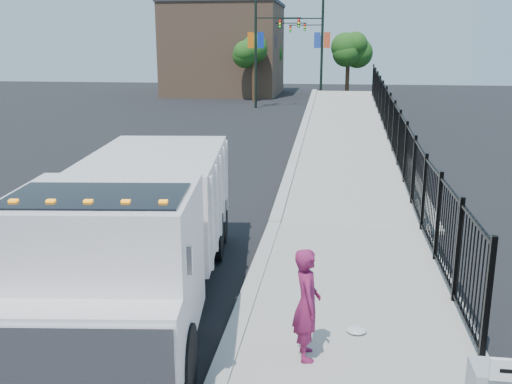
# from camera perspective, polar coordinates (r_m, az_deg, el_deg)

# --- Properties ---
(ground) EXTENTS (120.00, 120.00, 0.00)m
(ground) POSITION_cam_1_polar(r_m,az_deg,el_deg) (10.54, -0.52, -10.21)
(ground) COLOR black
(ground) RESTS_ON ground
(sidewalk) EXTENTS (3.55, 12.00, 0.12)m
(sidewalk) POSITION_cam_1_polar(r_m,az_deg,el_deg) (8.66, 10.61, -15.89)
(sidewalk) COLOR #9E998E
(sidewalk) RESTS_ON ground
(curb) EXTENTS (0.30, 12.00, 0.16)m
(curb) POSITION_cam_1_polar(r_m,az_deg,el_deg) (8.75, -2.54, -15.13)
(curb) COLOR #ADAAA3
(curb) RESTS_ON ground
(ramp) EXTENTS (3.95, 24.06, 3.19)m
(ramp) POSITION_cam_1_polar(r_m,az_deg,el_deg) (25.86, 9.46, 4.42)
(ramp) COLOR #9E998E
(ramp) RESTS_ON ground
(iron_fence) EXTENTS (0.10, 28.00, 1.80)m
(iron_fence) POSITION_cam_1_polar(r_m,az_deg,el_deg) (21.86, 13.52, 4.81)
(iron_fence) COLOR black
(iron_fence) RESTS_ON ground
(truck) EXTENTS (3.31, 7.84, 2.61)m
(truck) POSITION_cam_1_polar(r_m,az_deg,el_deg) (9.75, -11.62, -3.36)
(truck) COLOR black
(truck) RESTS_ON ground
(worker) EXTENTS (0.49, 0.65, 1.61)m
(worker) POSITION_cam_1_polar(r_m,az_deg,el_deg) (8.07, 5.10, -11.09)
(worker) COLOR maroon
(worker) RESTS_ON sidewalk
(arrow_sign) EXTENTS (0.35, 0.04, 0.22)m
(arrow_sign) POSITION_cam_1_polar(r_m,az_deg,el_deg) (6.00, 24.00, -15.97)
(arrow_sign) COLOR white
(arrow_sign) RESTS_ON utility_cabinet
(debris) EXTENTS (0.31, 0.31, 0.08)m
(debris) POSITION_cam_1_polar(r_m,az_deg,el_deg) (9.14, 9.99, -13.42)
(debris) COLOR silver
(debris) RESTS_ON sidewalk
(light_pole_0) EXTENTS (3.77, 0.22, 8.00)m
(light_pole_0) POSITION_cam_1_polar(r_m,az_deg,el_deg) (41.86, 0.40, 14.35)
(light_pole_0) COLOR black
(light_pole_0) RESTS_ON ground
(light_pole_1) EXTENTS (3.78, 0.22, 8.00)m
(light_pole_1) POSITION_cam_1_polar(r_m,az_deg,el_deg) (42.49, 6.19, 14.27)
(light_pole_1) COLOR black
(light_pole_1) RESTS_ON ground
(light_pole_2) EXTENTS (3.77, 0.22, 8.00)m
(light_pole_2) POSITION_cam_1_polar(r_m,az_deg,el_deg) (51.20, 1.71, 14.35)
(light_pole_2) COLOR black
(light_pole_2) RESTS_ON ground
(light_pole_3) EXTENTS (3.78, 0.22, 8.00)m
(light_pole_3) POSITION_cam_1_polar(r_m,az_deg,el_deg) (55.79, 6.32, 14.28)
(light_pole_3) COLOR black
(light_pole_3) RESTS_ON ground
(tree_0) EXTENTS (2.27, 2.27, 5.14)m
(tree_0) POSITION_cam_1_polar(r_m,az_deg,el_deg) (47.21, -0.17, 13.81)
(tree_0) COLOR #382314
(tree_0) RESTS_ON ground
(tree_1) EXTENTS (2.33, 2.33, 5.17)m
(tree_1) POSITION_cam_1_polar(r_m,az_deg,el_deg) (50.00, 9.22, 13.67)
(tree_1) COLOR #382314
(tree_1) RESTS_ON ground
(tree_2) EXTENTS (2.44, 2.44, 5.22)m
(tree_2) POSITION_cam_1_polar(r_m,az_deg,el_deg) (56.00, 1.26, 13.92)
(tree_2) COLOR #382314
(tree_2) RESTS_ON ground
(building) EXTENTS (10.00, 10.00, 8.00)m
(building) POSITION_cam_1_polar(r_m,az_deg,el_deg) (54.49, -3.12, 13.96)
(building) COLOR #8C664C
(building) RESTS_ON ground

